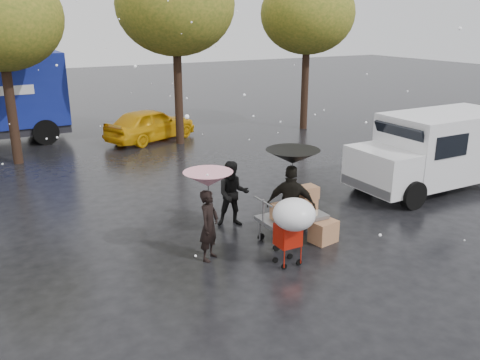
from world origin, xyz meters
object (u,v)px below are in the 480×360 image
person_pink (209,225)px  white_van (436,150)px  yellow_taxi (151,124)px  shopping_cart (293,218)px  person_black (291,206)px  vendor_cart (295,209)px

person_pink → white_van: white_van is taller
person_pink → yellow_taxi: size_ratio=0.38×
shopping_cart → person_black: bearing=57.4°
person_black → shopping_cart: person_black is taller
shopping_cart → vendor_cart: bearing=53.0°
shopping_cart → person_pink: bearing=138.4°
vendor_cart → yellow_taxi: 10.86m
white_van → person_black: bearing=-168.0°
vendor_cart → shopping_cart: 1.41m
yellow_taxi → person_pink: bearing=145.3°
yellow_taxi → white_van: bearing=-173.6°
person_black → shopping_cart: bearing=98.7°
person_pink → white_van: 7.80m
white_van → yellow_taxi: size_ratio=1.26×
person_black → white_van: white_van is taller
vendor_cart → white_van: white_van is taller
person_pink → vendor_cart: 2.10m
shopping_cart → white_van: (6.44, 2.16, 0.10)m
white_van → shopping_cart: bearing=-161.5°
vendor_cart → yellow_taxi: size_ratio=0.39×
person_pink → yellow_taxi: (2.53, 10.81, -0.09)m
person_black → vendor_cart: person_black is taller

